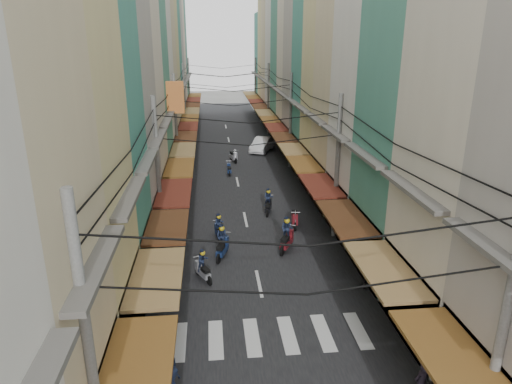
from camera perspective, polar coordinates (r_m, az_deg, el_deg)
ground at (r=23.60m, az=-0.15°, el=-8.96°), size 160.00×160.00×0.00m
road at (r=42.29m, az=-2.84°, el=3.70°), size 10.00×80.00×0.02m
sidewalk_left at (r=42.46m, az=-11.65°, el=3.43°), size 3.00×80.00×0.06m
sidewalk_right at (r=43.09m, az=5.84°, el=3.94°), size 3.00×80.00×0.06m
crosswalk at (r=18.52m, az=1.78°, el=-17.51°), size 7.55×2.40×0.01m
building_row_left at (r=37.83m, az=-15.37°, el=16.31°), size 7.80×67.67×23.70m
building_row_right at (r=38.58m, az=9.54°, el=16.19°), size 7.80×68.98×22.59m
utility_poles at (r=36.13m, az=-2.57°, el=11.76°), size 10.20×66.13×8.20m
white_car at (r=46.54m, az=0.77°, el=5.11°), size 5.35×3.78×1.76m
bicycle at (r=22.23m, az=15.21°, el=-11.57°), size 1.70×0.70×1.15m
moving_scooters at (r=27.93m, az=-1.10°, el=-3.20°), size 5.92×23.49×1.94m
parked_scooters at (r=19.87m, az=12.02°, el=-13.64°), size 13.07×12.83×0.98m
pedestrians at (r=25.67m, az=-9.23°, el=-4.30°), size 10.90×21.95×2.23m
market_umbrella at (r=18.59m, az=23.69°, el=-11.40°), size 2.29×2.29×2.42m
traffic_sign at (r=24.68m, az=12.42°, el=-2.65°), size 0.10×0.65×2.95m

